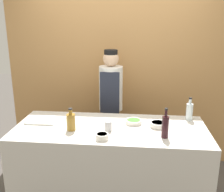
% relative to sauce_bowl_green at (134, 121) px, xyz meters
% --- Properties ---
extents(cabinet_wall, '(3.14, 0.18, 2.40)m').
position_rel_sauce_bowl_green_xyz_m(cabinet_wall, '(-0.23, 1.11, 0.22)').
color(cabinet_wall, '#B7844C').
rests_on(cabinet_wall, ground_plane).
extents(counter, '(1.93, 0.81, 0.95)m').
position_rel_sauce_bowl_green_xyz_m(counter, '(-0.23, -0.12, -0.50)').
color(counter, beige).
rests_on(counter, ground_plane).
extents(sauce_bowl_green, '(0.17, 0.17, 0.04)m').
position_rel_sauce_bowl_green_xyz_m(sauce_bowl_green, '(0.00, 0.00, 0.00)').
color(sauce_bowl_green, white).
rests_on(sauce_bowl_green, counter).
extents(sauce_bowl_yellow, '(0.12, 0.12, 0.05)m').
position_rel_sauce_bowl_green_xyz_m(sauce_bowl_yellow, '(-0.28, -0.40, 0.01)').
color(sauce_bowl_yellow, white).
rests_on(sauce_bowl_yellow, counter).
extents(sauce_bowl_brown, '(0.17, 0.17, 0.05)m').
position_rel_sauce_bowl_green_xyz_m(sauce_bowl_brown, '(0.25, -0.07, 0.01)').
color(sauce_bowl_brown, white).
rests_on(sauce_bowl_brown, counter).
extents(cutting_board, '(0.31, 0.19, 0.02)m').
position_rel_sauce_bowl_green_xyz_m(cutting_board, '(-0.97, -0.06, -0.01)').
color(cutting_board, white).
rests_on(cutting_board, counter).
extents(bottle_vinegar, '(0.09, 0.09, 0.23)m').
position_rel_sauce_bowl_green_xyz_m(bottle_vinegar, '(-0.60, -0.23, 0.07)').
color(bottle_vinegar, olive).
rests_on(bottle_vinegar, counter).
extents(bottle_wine, '(0.06, 0.06, 0.28)m').
position_rel_sauce_bowl_green_xyz_m(bottle_wine, '(0.29, -0.31, 0.09)').
color(bottle_wine, black).
rests_on(bottle_wine, counter).
extents(bottle_clear, '(0.07, 0.07, 0.25)m').
position_rel_sauce_bowl_green_xyz_m(bottle_clear, '(0.59, 0.17, 0.07)').
color(bottle_clear, silver).
rests_on(bottle_clear, counter).
extents(cup_steel, '(0.07, 0.07, 0.10)m').
position_rel_sauce_bowl_green_xyz_m(cup_steel, '(-0.24, -0.21, 0.03)').
color(cup_steel, '#B7B7BC').
rests_on(cup_steel, counter).
extents(chef_center, '(0.30, 0.30, 1.64)m').
position_rel_sauce_bowl_green_xyz_m(chef_center, '(-0.31, 0.70, -0.07)').
color(chef_center, '#28282D').
rests_on(chef_center, ground_plane).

